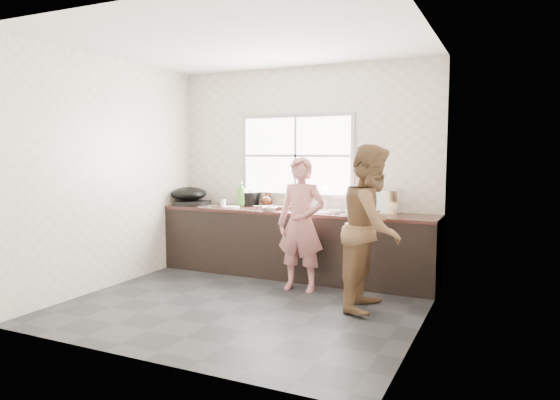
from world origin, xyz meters
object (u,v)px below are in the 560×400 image
at_px(plate_food, 231,207).
at_px(pot_lid_right, 210,205).
at_px(black_pot, 250,199).
at_px(dish_rack, 384,202).
at_px(burner, 193,203).
at_px(glass_jar, 223,203).
at_px(pot_lid_left, 205,206).
at_px(bowl_mince, 270,209).
at_px(bowl_held, 334,211).
at_px(wok, 189,194).
at_px(bowl_crabs, 355,213).
at_px(bottle_green, 242,194).
at_px(bottle_brown_tall, 250,198).
at_px(cutting_board, 282,207).
at_px(person_side, 372,227).
at_px(woman, 301,228).
at_px(bottle_brown_short, 267,200).

distance_m(plate_food, pot_lid_right, 0.40).
bearing_deg(black_pot, pot_lid_right, -155.77).
bearing_deg(dish_rack, burner, -175.90).
height_order(glass_jar, pot_lid_left, glass_jar).
xyz_separation_m(bowl_mince, bowl_held, (0.84, 0.05, 0.01)).
bearing_deg(burner, wok, 166.41).
bearing_deg(dish_rack, bowl_held, -160.72).
bearing_deg(bowl_held, bowl_crabs, -19.14).
relative_size(plate_food, wok, 0.47).
distance_m(bottle_green, pot_lid_left, 0.52).
height_order(bowl_held, bottle_brown_tall, bottle_brown_tall).
bearing_deg(wok, pot_lid_left, -14.28).
distance_m(bowl_crabs, bowl_held, 0.30).
bearing_deg(pot_lid_right, pot_lid_left, -92.59).
height_order(bottle_green, pot_lid_left, bottle_green).
xyz_separation_m(cutting_board, wok, (-1.38, -0.15, 0.14)).
bearing_deg(person_side, woman, 70.18).
bearing_deg(burner, dish_rack, 2.38).
distance_m(black_pot, bottle_green, 0.15).
distance_m(black_pot, dish_rack, 1.91).
bearing_deg(dish_rack, pot_lid_right, -176.92).
xyz_separation_m(cutting_board, burner, (-1.29, -0.17, 0.01)).
relative_size(cutting_board, bowl_held, 1.92).
distance_m(person_side, bowl_mince, 1.66).
relative_size(woman, pot_lid_right, 5.32).
xyz_separation_m(bowl_held, pot_lid_right, (-1.84, 0.12, -0.02)).
bearing_deg(bowl_crabs, bottle_green, 169.01).
height_order(plate_food, bottle_brown_tall, bottle_brown_tall).
xyz_separation_m(woman, dish_rack, (0.80, 0.62, 0.28)).
height_order(bottle_brown_tall, dish_rack, dish_rack).
bearing_deg(plate_food, bottle_brown_short, 40.16).
relative_size(person_side, bottle_green, 5.03).
bearing_deg(burner, bowl_crabs, -3.95).
xyz_separation_m(black_pot, bottle_green, (-0.07, -0.11, 0.07)).
xyz_separation_m(bowl_held, dish_rack, (0.56, 0.18, 0.12)).
height_order(bowl_held, pot_lid_right, bowl_held).
bearing_deg(bowl_mince, black_pot, 142.06).
bearing_deg(plate_food, burner, 176.50).
bearing_deg(person_side, pot_lid_left, 72.62).
relative_size(bottle_green, bottle_brown_short, 1.80).
relative_size(bottle_brown_short, dish_rack, 0.47).
height_order(cutting_board, bottle_green, bottle_green).
distance_m(bottle_green, burner, 0.71).
bearing_deg(glass_jar, bowl_mince, -7.13).
distance_m(bottle_green, dish_rack, 1.97).
distance_m(cutting_board, pot_lid_right, 1.05).
distance_m(black_pot, burner, 0.79).
bearing_deg(bowl_held, cutting_board, 163.62).
xyz_separation_m(bottle_brown_short, dish_rack, (1.64, -0.17, 0.05)).
distance_m(bottle_brown_short, dish_rack, 1.65).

